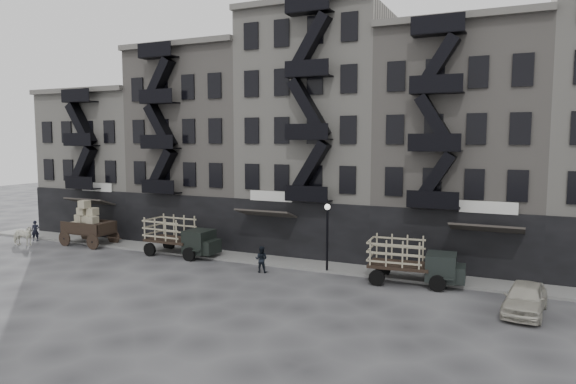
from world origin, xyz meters
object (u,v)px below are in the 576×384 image
at_px(stake_truck_west, 180,234).
at_px(wagon, 87,220).
at_px(horse, 22,236).
at_px(pedestrian_mid, 261,259).
at_px(stake_truck_east, 413,258).
at_px(car_east, 525,298).
at_px(pedestrian_west, 35,231).

bearing_deg(stake_truck_west, wagon, -178.68).
xyz_separation_m(horse, pedestrian_mid, (20.50, 0.70, 0.04)).
bearing_deg(stake_truck_west, horse, -168.80).
xyz_separation_m(stake_truck_east, car_east, (5.81, -2.70, -0.77)).
bearing_deg(pedestrian_west, stake_truck_east, -35.35).
distance_m(stake_truck_west, car_east, 22.32).
xyz_separation_m(horse, pedestrian_west, (-0.67, 1.70, 0.05)).
bearing_deg(pedestrian_mid, pedestrian_west, -12.65).
relative_size(horse, wagon, 0.44).
bearing_deg(pedestrian_west, pedestrian_mid, -38.56).
height_order(wagon, pedestrian_west, wagon).
bearing_deg(stake_truck_west, pedestrian_mid, -11.06).
xyz_separation_m(wagon, car_east, (30.88, -3.03, -1.25)).
bearing_deg(car_east, horse, -174.95).
distance_m(wagon, pedestrian_mid, 16.18).
xyz_separation_m(horse, car_east, (35.31, -0.73, -0.04)).
bearing_deg(horse, stake_truck_west, -95.04).
bearing_deg(car_east, wagon, -179.37).
bearing_deg(car_east, stake_truck_east, 161.33).
relative_size(wagon, stake_truck_west, 0.75).
relative_size(wagon, car_east, 0.96).
xyz_separation_m(car_east, pedestrian_west, (-35.98, 2.43, 0.10)).
distance_m(stake_truck_east, car_east, 6.45).
height_order(horse, car_east, horse).
distance_m(stake_truck_east, pedestrian_mid, 9.13).
bearing_deg(stake_truck_east, pedestrian_west, 176.03).
bearing_deg(car_east, pedestrian_west, -177.63).
height_order(stake_truck_west, stake_truck_east, stake_truck_west).
relative_size(wagon, stake_truck_east, 0.77).
distance_m(stake_truck_west, pedestrian_west, 13.91).
height_order(horse, pedestrian_west, pedestrian_west).
height_order(stake_truck_west, pedestrian_west, stake_truck_west).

